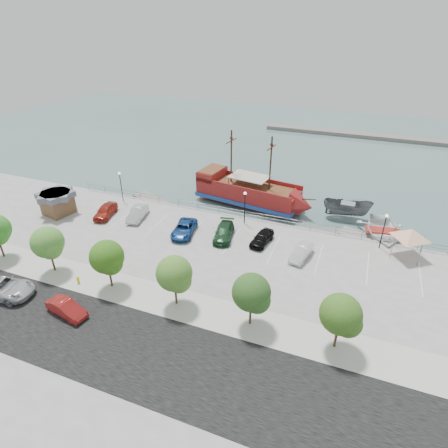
% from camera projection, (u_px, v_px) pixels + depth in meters
% --- Properties ---
extents(ground, '(160.00, 160.00, 0.00)m').
position_uv_depth(ground, '(226.00, 257.00, 42.34)').
color(ground, '#435F5D').
extents(land_slab, '(100.00, 58.00, 1.20)m').
position_uv_depth(land_slab, '(115.00, 417.00, 25.08)').
color(land_slab, gray).
rests_on(land_slab, ground).
extents(street, '(100.00, 8.00, 0.04)m').
position_uv_depth(street, '(152.00, 355.00, 28.84)').
color(street, black).
rests_on(street, land_slab).
extents(sidewalk, '(100.00, 4.00, 0.05)m').
position_uv_depth(sidewalk, '(186.00, 306.00, 33.71)').
color(sidewalk, beige).
rests_on(sidewalk, land_slab).
extents(seawall_railing, '(50.00, 0.06, 1.00)m').
position_uv_depth(seawall_railing, '(248.00, 215.00, 47.93)').
color(seawall_railing, slate).
rests_on(seawall_railing, land_slab).
extents(far_shore, '(40.00, 3.00, 0.80)m').
position_uv_depth(far_shore, '(355.00, 134.00, 83.70)').
color(far_shore, slate).
rests_on(far_shore, ground).
extents(pirate_ship, '(17.40, 7.09, 10.84)m').
position_uv_depth(pirate_ship, '(256.00, 194.00, 52.61)').
color(pirate_ship, maroon).
rests_on(pirate_ship, ground).
extents(patrol_boat, '(6.51, 2.96, 2.44)m').
position_uv_depth(patrol_boat, '(347.00, 210.00, 49.72)').
color(patrol_boat, '#585B5E').
rests_on(patrol_boat, ground).
extents(speedboat, '(6.73, 8.62, 1.63)m').
position_uv_depth(speedboat, '(382.00, 233.00, 45.36)').
color(speedboat, white).
rests_on(speedboat, ground).
extents(dock_west, '(7.92, 4.98, 0.44)m').
position_uv_depth(dock_west, '(154.00, 201.00, 54.32)').
color(dock_west, gray).
rests_on(dock_west, ground).
extents(dock_mid, '(6.47, 3.19, 0.36)m').
position_uv_depth(dock_mid, '(320.00, 232.00, 46.87)').
color(dock_mid, slate).
rests_on(dock_mid, ground).
extents(dock_east, '(8.01, 4.25, 0.44)m').
position_uv_depth(dock_east, '(372.00, 241.00, 44.91)').
color(dock_east, gray).
rests_on(dock_east, ground).
extents(shed, '(4.41, 4.41, 3.00)m').
position_uv_depth(shed, '(57.00, 202.00, 48.69)').
color(shed, brown).
rests_on(shed, land_slab).
extents(canopy_tent, '(5.02, 5.02, 3.63)m').
position_uv_depth(canopy_tent, '(412.00, 230.00, 39.29)').
color(canopy_tent, slate).
rests_on(canopy_tent, land_slab).
extents(street_van, '(6.40, 3.68, 1.68)m').
position_uv_depth(street_van, '(1.00, 288.00, 34.69)').
color(street_van, '#ADAFB3').
rests_on(street_van, street).
extents(street_sedan, '(4.24, 2.13, 1.33)m').
position_uv_depth(street_sedan, '(66.00, 308.00, 32.50)').
color(street_sedan, '#A21E1B').
rests_on(street_sedan, street).
extents(fire_hydrant, '(0.26, 0.26, 0.76)m').
position_uv_depth(fire_hydrant, '(78.00, 280.00, 36.42)').
color(fire_hydrant, '#DCD904').
rests_on(fire_hydrant, sidewalk).
extents(lamp_post_left, '(0.36, 0.36, 4.28)m').
position_uv_depth(lamp_post_left, '(120.00, 181.00, 51.33)').
color(lamp_post_left, black).
rests_on(lamp_post_left, land_slab).
extents(lamp_post_mid, '(0.36, 0.36, 4.28)m').
position_uv_depth(lamp_post_mid, '(245.00, 202.00, 45.69)').
color(lamp_post_mid, black).
rests_on(lamp_post_mid, land_slab).
extents(lamp_post_right, '(0.36, 0.36, 4.28)m').
position_uv_depth(lamp_post_right, '(384.00, 225.00, 40.67)').
color(lamp_post_right, black).
rests_on(lamp_post_right, land_slab).
extents(tree_b, '(3.30, 3.20, 5.00)m').
position_uv_depth(tree_b, '(48.00, 244.00, 36.70)').
color(tree_b, '#473321').
rests_on(tree_b, sidewalk).
extents(tree_c, '(3.30, 3.20, 5.00)m').
position_uv_depth(tree_c, '(108.00, 258.00, 34.51)').
color(tree_c, '#473321').
rests_on(tree_c, sidewalk).
extents(tree_d, '(3.30, 3.20, 5.00)m').
position_uv_depth(tree_d, '(175.00, 275.00, 32.31)').
color(tree_d, '#473321').
rests_on(tree_d, sidewalk).
extents(tree_e, '(3.30, 3.20, 5.00)m').
position_uv_depth(tree_e, '(253.00, 294.00, 30.11)').
color(tree_e, '#473321').
rests_on(tree_e, sidewalk).
extents(tree_f, '(3.30, 3.20, 5.00)m').
position_uv_depth(tree_f, '(342.00, 316.00, 27.92)').
color(tree_f, '#473321').
rests_on(tree_f, sidewalk).
extents(parked_car_a, '(2.66, 4.76, 1.53)m').
position_uv_depth(parked_car_a, '(105.00, 211.00, 48.34)').
color(parked_car_a, maroon).
rests_on(parked_car_a, land_slab).
extents(parked_car_b, '(2.38, 4.65, 1.46)m').
position_uv_depth(parked_car_b, '(138.00, 213.00, 47.84)').
color(parked_car_b, silver).
rests_on(parked_car_b, land_slab).
extents(parked_car_c, '(3.12, 5.29, 1.38)m').
position_uv_depth(parked_car_c, '(184.00, 229.00, 44.46)').
color(parked_car_c, navy).
rests_on(parked_car_c, land_slab).
extents(parked_car_d, '(2.91, 5.22, 1.43)m').
position_uv_depth(parked_car_d, '(224.00, 232.00, 43.71)').
color(parked_car_d, '#193F21').
rests_on(parked_car_d, land_slab).
extents(parked_car_e, '(2.25, 4.27, 1.39)m').
position_uv_depth(parked_car_e, '(262.00, 238.00, 42.65)').
color(parked_car_e, black).
rests_on(parked_car_e, land_slab).
extents(parked_car_f, '(2.12, 4.21, 1.33)m').
position_uv_depth(parked_car_f, '(301.00, 252.00, 40.12)').
color(parked_car_f, white).
rests_on(parked_car_f, land_slab).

